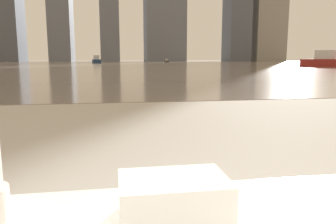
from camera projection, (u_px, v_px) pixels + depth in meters
The scene contains 6 objects.
towel_stack at pixel (173, 199), 0.90m from camera, with size 0.29×0.20×0.12m.
harbor_water at pixel (114, 64), 60.60m from camera, with size 180.00×110.00×0.01m.
harbor_boat_0 at pixel (96, 60), 69.04m from camera, with size 2.07×4.57×1.65m.
harbor_boat_2 at pixel (325, 61), 37.10m from camera, with size 4.10×5.18×1.88m.
harbor_boat_3 at pixel (167, 61), 82.99m from camera, with size 1.01×2.60×0.96m.
skyline_tower_3 at pixel (164, 14), 115.38m from camera, with size 13.69×12.81×33.31m.
Camera 1 is at (-0.32, -0.05, 0.94)m, focal length 35.00 mm.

